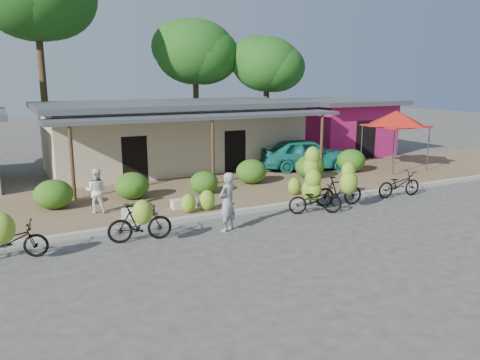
# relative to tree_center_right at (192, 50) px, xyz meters

# --- Properties ---
(ground) EXTENTS (100.00, 100.00, 0.00)m
(ground) POSITION_rel_tree_center_right_xyz_m (-3.31, -16.61, -6.21)
(ground) COLOR #43413E
(ground) RESTS_ON ground
(sidewalk) EXTENTS (60.00, 6.00, 0.12)m
(sidewalk) POSITION_rel_tree_center_right_xyz_m (-3.31, -11.61, -6.15)
(sidewalk) COLOR olive
(sidewalk) RESTS_ON ground
(curb) EXTENTS (60.00, 0.25, 0.15)m
(curb) POSITION_rel_tree_center_right_xyz_m (-3.31, -14.61, -6.13)
(curb) COLOR #A8A399
(curb) RESTS_ON ground
(shop_main) EXTENTS (13.00, 8.50, 3.35)m
(shop_main) POSITION_rel_tree_center_right_xyz_m (-3.31, -5.68, -4.48)
(shop_main) COLOR #C6B195
(shop_main) RESTS_ON ground
(shop_pink) EXTENTS (6.00, 6.00, 3.25)m
(shop_pink) POSITION_rel_tree_center_right_xyz_m (7.19, -5.62, -4.53)
(shop_pink) COLOR #C01D61
(shop_pink) RESTS_ON ground
(tree_center_right) EXTENTS (5.14, 5.01, 8.11)m
(tree_center_right) POSITION_rel_tree_center_right_xyz_m (0.00, 0.00, 0.00)
(tree_center_right) COLOR #4F3C1F
(tree_center_right) RESTS_ON ground
(tree_near_right) EXTENTS (4.44, 4.26, 7.12)m
(tree_near_right) POSITION_rel_tree_center_right_xyz_m (4.00, -2.00, -0.74)
(tree_near_right) COLOR #4F3C1F
(tree_near_right) RESTS_ON ground
(hedge_0) EXTENTS (1.30, 1.17, 1.01)m
(hedge_0) POSITION_rel_tree_center_right_xyz_m (-9.72, -11.51, -5.58)
(hedge_0) COLOR #254F12
(hedge_0) RESTS_ON sidewalk
(hedge_1) EXTENTS (1.28, 1.15, 1.00)m
(hedge_1) POSITION_rel_tree_center_right_xyz_m (-6.99, -11.40, -5.59)
(hedge_1) COLOR #254F12
(hedge_1) RESTS_ON sidewalk
(hedge_2) EXTENTS (1.12, 1.01, 0.87)m
(hedge_2) POSITION_rel_tree_center_right_xyz_m (-4.30, -11.86, -5.65)
(hedge_2) COLOR #254F12
(hedge_2) RESTS_ON sidewalk
(hedge_3) EXTENTS (1.33, 1.19, 1.03)m
(hedge_3) POSITION_rel_tree_center_right_xyz_m (-1.83, -11.15, -5.57)
(hedge_3) COLOR #254F12
(hedge_3) RESTS_ON sidewalk
(hedge_4) EXTENTS (1.33, 1.20, 1.04)m
(hedge_4) POSITION_rel_tree_center_right_xyz_m (1.02, -11.39, -5.57)
(hedge_4) COLOR #254F12
(hedge_4) RESTS_ON sidewalk
(hedge_5) EXTENTS (1.40, 1.26, 1.09)m
(hedge_5) POSITION_rel_tree_center_right_xyz_m (3.61, -11.12, -5.54)
(hedge_5) COLOR #254F12
(hedge_5) RESTS_ON sidewalk
(red_canopy) EXTENTS (3.50, 3.50, 2.86)m
(red_canopy) POSITION_rel_tree_center_right_xyz_m (5.96, -11.49, -3.59)
(red_canopy) COLOR #59595E
(red_canopy) RESTS_ON sidewalk
(bike_far_left) EXTENTS (1.92, 1.42, 1.39)m
(bike_far_left) POSITION_rel_tree_center_right_xyz_m (-11.21, -15.67, -5.63)
(bike_far_left) COLOR black
(bike_far_left) RESTS_ON ground
(bike_left) EXTENTS (1.84, 1.24, 1.36)m
(bike_left) POSITION_rel_tree_center_right_xyz_m (-7.92, -15.86, -5.60)
(bike_left) COLOR black
(bike_left) RESTS_ON ground
(bike_center) EXTENTS (1.95, 1.42, 2.22)m
(bike_center) POSITION_rel_tree_center_right_xyz_m (-1.81, -15.55, -5.37)
(bike_center) COLOR black
(bike_center) RESTS_ON ground
(bike_right) EXTENTS (1.87, 1.35, 1.72)m
(bike_right) POSITION_rel_tree_center_right_xyz_m (-0.57, -15.54, -5.48)
(bike_right) COLOR black
(bike_right) RESTS_ON ground
(bike_far_right) EXTENTS (1.96, 0.84, 1.00)m
(bike_far_right) POSITION_rel_tree_center_right_xyz_m (2.37, -15.38, -5.71)
(bike_far_right) COLOR black
(bike_far_right) RESTS_ON ground
(loose_banana_a) EXTENTS (0.52, 0.44, 0.65)m
(loose_banana_a) POSITION_rel_tree_center_right_xyz_m (-5.82, -14.10, -5.76)
(loose_banana_a) COLOR #93B22C
(loose_banana_a) RESTS_ON sidewalk
(loose_banana_b) EXTENTS (0.56, 0.47, 0.70)m
(loose_banana_b) POSITION_rel_tree_center_right_xyz_m (-5.14, -14.09, -5.74)
(loose_banana_b) COLOR #93B22C
(loose_banana_b) RESTS_ON sidewalk
(loose_banana_c) EXTENTS (0.54, 0.46, 0.67)m
(loose_banana_c) POSITION_rel_tree_center_right_xyz_m (-1.30, -13.64, -5.75)
(loose_banana_c) COLOR #93B22C
(loose_banana_c) RESTS_ON sidewalk
(sack_near) EXTENTS (0.85, 0.41, 0.30)m
(sack_near) POSITION_rel_tree_center_right_xyz_m (-5.73, -13.41, -5.94)
(sack_near) COLOR beige
(sack_near) RESTS_ON sidewalk
(sack_far) EXTENTS (0.82, 0.56, 0.28)m
(sack_far) POSITION_rel_tree_center_right_xyz_m (-7.58, -13.76, -5.95)
(sack_far) COLOR beige
(sack_far) RESTS_ON sidewalk
(vendor) EXTENTS (0.77, 0.68, 1.79)m
(vendor) POSITION_rel_tree_center_right_xyz_m (-5.31, -16.03, -5.31)
(vendor) COLOR gray
(vendor) RESTS_ON ground
(bystander) EXTENTS (0.90, 0.83, 1.49)m
(bystander) POSITION_rel_tree_center_right_xyz_m (-8.49, -12.64, -5.34)
(bystander) COLOR white
(bystander) RESTS_ON sidewalk
(teal_van) EXTENTS (4.83, 3.00, 1.53)m
(teal_van) POSITION_rel_tree_center_right_xyz_m (2.08, -9.61, -5.32)
(teal_van) COLOR #197369
(teal_van) RESTS_ON sidewalk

